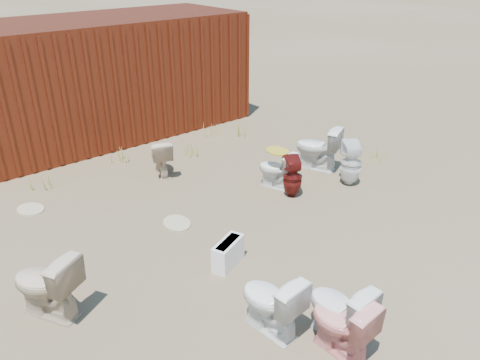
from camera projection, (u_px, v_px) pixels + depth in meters
ground at (266, 228)px, 6.77m from camera, size 100.00×100.00×0.00m
shipping_container at (102, 77)px, 9.84m from camera, size 6.00×2.40×2.40m
toilet_front_a at (339, 309)px, 4.73m from camera, size 0.42×0.71×0.71m
toilet_front_pink at (342, 325)px, 4.56m from camera, size 0.42×0.69×0.69m
toilet_front_c at (271, 302)px, 4.81m from camera, size 0.47×0.75×0.74m
toilet_front_maroon at (293, 177)px, 7.52m from camera, size 0.41×0.42×0.68m
toilet_front_e at (318, 148)px, 8.43m from camera, size 0.74×0.91×0.81m
toilet_back_beige_left at (46, 285)px, 5.02m from camera, size 0.76×0.89×0.79m
toilet_back_beige_right at (161, 157)px, 8.26m from camera, size 0.59×0.74×0.67m
toilet_back_yellowlid at (277, 170)px, 7.79m from camera, size 0.55×0.72×0.65m
toilet_back_e at (351, 163)px, 7.87m from camera, size 0.50×0.50×0.78m
yellow_lid at (277, 151)px, 7.64m from camera, size 0.33×0.41×0.02m
loose_tank at (228, 253)px, 5.91m from camera, size 0.54×0.37×0.35m
loose_lid_near at (177, 223)px, 6.87m from camera, size 0.43×0.53×0.02m
loose_lid_far at (31, 209)px, 7.24m from camera, size 0.48×0.55×0.02m
weed_clump_a at (42, 182)px, 7.79m from camera, size 0.36×0.36×0.28m
weed_clump_b at (195, 150)px, 9.03m from camera, size 0.32×0.32×0.28m
weed_clump_c at (244, 130)px, 9.99m from camera, size 0.36×0.36×0.31m
weed_clump_d at (119, 156)px, 8.82m from camera, size 0.30×0.30×0.24m
weed_clump_e at (212, 130)px, 10.04m from camera, size 0.34×0.34×0.26m
weed_clump_f at (379, 155)px, 8.89m from camera, size 0.28×0.28×0.23m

